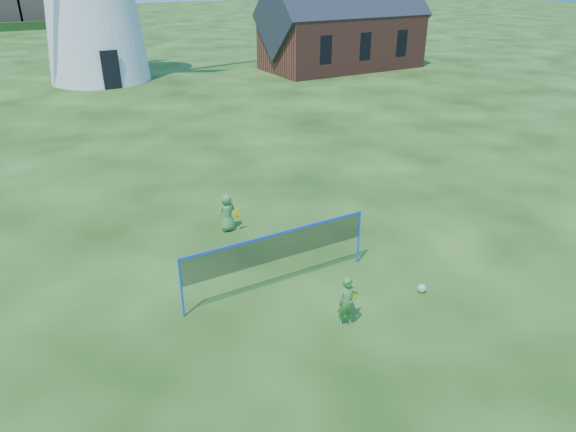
# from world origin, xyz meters

# --- Properties ---
(ground) EXTENTS (220.00, 220.00, 0.00)m
(ground) POSITION_xyz_m (0.00, 0.00, 0.00)
(ground) COLOR black
(ground) RESTS_ON ground
(chapel) EXTENTS (12.45, 6.04, 10.53)m
(chapel) POSITION_xyz_m (18.90, 24.69, 2.96)
(chapel) COLOR brown
(chapel) RESTS_ON ground
(badminton_net) EXTENTS (5.05, 0.05, 1.55)m
(badminton_net) POSITION_xyz_m (-0.55, -0.29, 1.14)
(badminton_net) COLOR blue
(badminton_net) RESTS_ON ground
(player_girl) EXTENTS (0.68, 0.41, 1.24)m
(player_girl) POSITION_xyz_m (0.05, -2.43, 0.62)
(player_girl) COLOR #408334
(player_girl) RESTS_ON ground
(player_boy) EXTENTS (0.66, 0.44, 1.19)m
(player_boy) POSITION_xyz_m (-0.35, 3.27, 0.59)
(player_boy) COLOR #478741
(player_boy) RESTS_ON ground
(play_ball) EXTENTS (0.22, 0.22, 0.22)m
(play_ball) POSITION_xyz_m (2.46, -2.29, 0.11)
(play_ball) COLOR green
(play_ball) RESTS_ON ground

